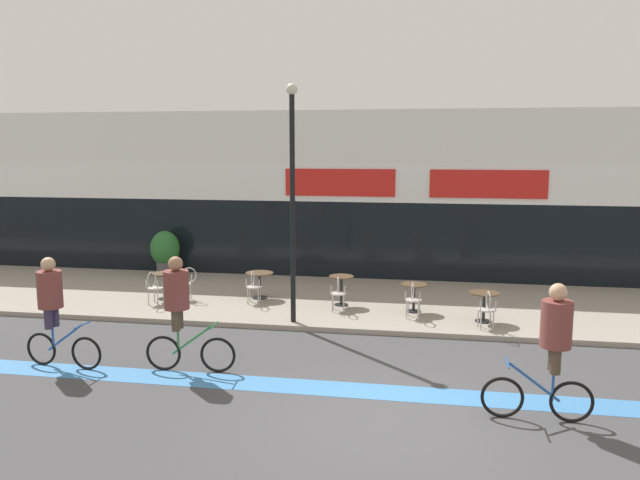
% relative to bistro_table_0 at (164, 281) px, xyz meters
% --- Properties ---
extents(ground_plane, '(120.00, 120.00, 0.00)m').
position_rel_bistro_table_0_xyz_m(ground_plane, '(6.50, -6.39, -0.63)').
color(ground_plane, '#424244').
extents(sidewalk_slab, '(40.00, 5.50, 0.12)m').
position_rel_bistro_table_0_xyz_m(sidewalk_slab, '(6.50, 0.86, -0.57)').
color(sidewalk_slab, gray).
rests_on(sidewalk_slab, ground).
extents(storefront_facade, '(40.00, 4.06, 5.33)m').
position_rel_bistro_table_0_xyz_m(storefront_facade, '(6.50, 5.57, 2.02)').
color(storefront_facade, silver).
rests_on(storefront_facade, ground).
extents(bike_lane_stripe, '(36.00, 0.70, 0.01)m').
position_rel_bistro_table_0_xyz_m(bike_lane_stripe, '(6.50, -5.17, -0.63)').
color(bike_lane_stripe, '#3D7AB7').
rests_on(bike_lane_stripe, ground).
extents(bistro_table_0, '(0.64, 0.64, 0.73)m').
position_rel_bistro_table_0_xyz_m(bistro_table_0, '(0.00, 0.00, 0.00)').
color(bistro_table_0, black).
rests_on(bistro_table_0, sidewalk_slab).
extents(bistro_table_1, '(0.76, 0.76, 0.71)m').
position_rel_bistro_table_0_xyz_m(bistro_table_1, '(2.51, 0.56, 0.00)').
color(bistro_table_1, black).
rests_on(bistro_table_1, sidewalk_slab).
extents(bistro_table_2, '(0.64, 0.64, 0.78)m').
position_rel_bistro_table_0_xyz_m(bistro_table_2, '(4.82, 0.19, 0.04)').
color(bistro_table_2, black).
rests_on(bistro_table_2, sidewalk_slab).
extents(bistro_table_3, '(0.66, 0.66, 0.71)m').
position_rel_bistro_table_0_xyz_m(bistro_table_3, '(6.70, -0.14, -0.01)').
color(bistro_table_3, black).
rests_on(bistro_table_3, sidewalk_slab).
extents(bistro_table_4, '(0.70, 0.70, 0.71)m').
position_rel_bistro_table_0_xyz_m(bistro_table_4, '(8.35, -0.76, -0.00)').
color(bistro_table_4, black).
rests_on(bistro_table_4, sidewalk_slab).
extents(cafe_chair_0_near, '(0.45, 0.60, 0.90)m').
position_rel_bistro_table_0_xyz_m(cafe_chair_0_near, '(-0.01, -0.62, 0.00)').
color(cafe_chair_0_near, '#B7B2AD').
rests_on(cafe_chair_0_near, sidewalk_slab).
extents(cafe_chair_0_side, '(0.58, 0.41, 0.90)m').
position_rel_bistro_table_0_xyz_m(cafe_chair_0_side, '(0.63, 0.00, 0.00)').
color(cafe_chair_0_side, '#B7B2AD').
rests_on(cafe_chair_0_side, sidewalk_slab).
extents(cafe_chair_1_near, '(0.44, 0.59, 0.90)m').
position_rel_bistro_table_0_xyz_m(cafe_chair_1_near, '(2.52, -0.07, 0.00)').
color(cafe_chair_1_near, '#B7B2AD').
rests_on(cafe_chair_1_near, sidewalk_slab).
extents(cafe_chair_2_near, '(0.44, 0.59, 0.90)m').
position_rel_bistro_table_0_xyz_m(cafe_chair_2_near, '(4.82, -0.43, 0.00)').
color(cafe_chair_2_near, '#B7B2AD').
rests_on(cafe_chair_2_near, sidewalk_slab).
extents(cafe_chair_3_near, '(0.44, 0.59, 0.90)m').
position_rel_bistro_table_0_xyz_m(cafe_chair_3_near, '(6.69, -0.77, 0.00)').
color(cafe_chair_3_near, '#B7B2AD').
rests_on(cafe_chair_3_near, sidewalk_slab).
extents(cafe_chair_4_near, '(0.45, 0.60, 0.90)m').
position_rel_bistro_table_0_xyz_m(cafe_chair_4_near, '(8.36, -1.39, 0.00)').
color(cafe_chair_4_near, '#B7B2AD').
rests_on(cafe_chair_4_near, sidewalk_slab).
extents(planter_pot, '(0.93, 0.93, 1.44)m').
position_rel_bistro_table_0_xyz_m(planter_pot, '(-1.27, 2.98, 0.27)').
color(planter_pot, '#4C4C51').
rests_on(planter_pot, sidewalk_slab).
extents(lamp_post, '(0.26, 0.26, 5.51)m').
position_rel_bistro_table_0_xyz_m(lamp_post, '(3.91, -1.54, 2.65)').
color(lamp_post, black).
rests_on(lamp_post, sidewalk_slab).
extents(cyclist_0, '(1.71, 0.48, 2.20)m').
position_rel_bistro_table_0_xyz_m(cyclist_0, '(8.92, -5.87, 0.68)').
color(cyclist_0, black).
rests_on(cyclist_0, ground).
extents(cyclist_1, '(1.74, 0.55, 2.22)m').
position_rel_bistro_table_0_xyz_m(cyclist_1, '(2.44, -4.79, 0.69)').
color(cyclist_1, black).
rests_on(cyclist_1, ground).
extents(cyclist_2, '(1.66, 0.55, 2.16)m').
position_rel_bistro_table_0_xyz_m(cyclist_2, '(-0.05, -4.98, 0.66)').
color(cyclist_2, black).
rests_on(cyclist_2, ground).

